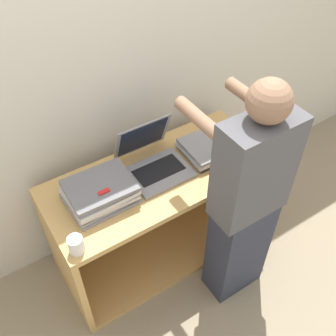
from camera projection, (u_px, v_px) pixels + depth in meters
The scene contains 9 objects.
ground_plane at pixel (185, 279), 2.64m from camera, with size 12.00×12.00×0.00m, color gray.
wall_back at pixel (121, 75), 2.21m from camera, with size 8.00×0.05×2.40m.
cart at pixel (155, 207), 2.60m from camera, with size 1.37×0.59×0.75m.
laptop_open at pixel (154, 161), 2.29m from camera, with size 0.35×0.38×0.28m.
laptop_stack_left at pixel (100, 192), 2.10m from camera, with size 0.37×0.30×0.13m.
laptop_stack_right at pixel (212, 146), 2.41m from camera, with size 0.37×0.29×0.07m.
person at pixel (246, 204), 2.10m from camera, with size 0.40×0.52×1.54m.
mug at pixel (76, 245), 1.88m from camera, with size 0.08×0.08×0.10m.
inventory_tag at pixel (104, 192), 2.01m from camera, with size 0.06×0.02×0.01m.
Camera 1 is at (-0.83, -1.08, 2.38)m, focal length 42.00 mm.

